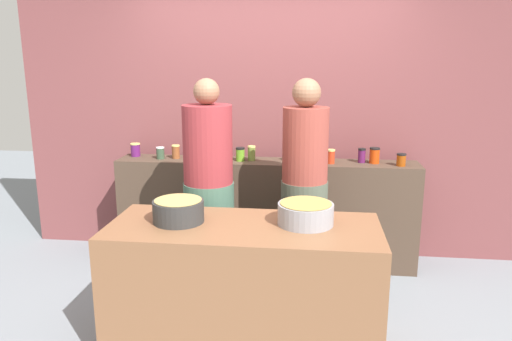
{
  "coord_description": "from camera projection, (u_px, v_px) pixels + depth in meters",
  "views": [
    {
      "loc": [
        0.42,
        -3.13,
        1.87
      ],
      "look_at": [
        0.0,
        0.35,
        1.05
      ],
      "focal_mm": 34.05,
      "sensor_mm": 36.0,
      "label": 1
    }
  ],
  "objects": [
    {
      "name": "preserve_jar_3",
      "position": [
        202.0,
        152.0,
        4.45
      ],
      "size": [
        0.08,
        0.08,
        0.12
      ],
      "color": "brown",
      "rests_on": "display_shelf"
    },
    {
      "name": "storefront_wall",
      "position": [
        270.0,
        98.0,
        4.56
      ],
      "size": [
        4.8,
        0.12,
        3.0
      ],
      "primitive_type": "cube",
      "color": "brown",
      "rests_on": "ground"
    },
    {
      "name": "cooking_pot_left",
      "position": [
        178.0,
        211.0,
        3.07
      ],
      "size": [
        0.32,
        0.32,
        0.14
      ],
      "color": "#2D2D2D",
      "rests_on": "prep_table"
    },
    {
      "name": "preserve_jar_8",
      "position": [
        312.0,
        153.0,
        4.33
      ],
      "size": [
        0.08,
        0.08,
        0.14
      ],
      "color": "#294E34",
      "rests_on": "display_shelf"
    },
    {
      "name": "cook_in_cap",
      "position": [
        304.0,
        200.0,
        3.8
      ],
      "size": [
        0.36,
        0.36,
        1.72
      ],
      "color": "#4B5344",
      "rests_on": "ground"
    },
    {
      "name": "preserve_jar_11",
      "position": [
        375.0,
        155.0,
        4.23
      ],
      "size": [
        0.09,
        0.09,
        0.14
      ],
      "color": "#BE380D",
      "rests_on": "display_shelf"
    },
    {
      "name": "preserve_jar_1",
      "position": [
        160.0,
        153.0,
        4.42
      ],
      "size": [
        0.08,
        0.08,
        0.11
      ],
      "color": "#364A35",
      "rests_on": "display_shelf"
    },
    {
      "name": "preserve_jar_6",
      "position": [
        252.0,
        153.0,
        4.35
      ],
      "size": [
        0.07,
        0.07,
        0.13
      ],
      "color": "olive",
      "rests_on": "display_shelf"
    },
    {
      "name": "preserve_jar_9",
      "position": [
        331.0,
        156.0,
        4.23
      ],
      "size": [
        0.08,
        0.08,
        0.12
      ],
      "color": "#B93218",
      "rests_on": "display_shelf"
    },
    {
      "name": "preserve_jar_4",
      "position": [
        220.0,
        152.0,
        4.45
      ],
      "size": [
        0.08,
        0.08,
        0.12
      ],
      "color": "gold",
      "rests_on": "display_shelf"
    },
    {
      "name": "preserve_jar_10",
      "position": [
        362.0,
        155.0,
        4.26
      ],
      "size": [
        0.07,
        0.07,
        0.13
      ],
      "color": "#54194A",
      "rests_on": "display_shelf"
    },
    {
      "name": "preserve_jar_0",
      "position": [
        135.0,
        150.0,
        4.54
      ],
      "size": [
        0.09,
        0.09,
        0.12
      ],
      "color": "#561A5A",
      "rests_on": "display_shelf"
    },
    {
      "name": "cook_with_tongs",
      "position": [
        209.0,
        204.0,
        3.68
      ],
      "size": [
        0.38,
        0.38,
        1.72
      ],
      "color": "#3E604F",
      "rests_on": "ground"
    },
    {
      "name": "preserve_jar_12",
      "position": [
        401.0,
        160.0,
        4.13
      ],
      "size": [
        0.08,
        0.08,
        0.11
      ],
      "color": "#923B0B",
      "rests_on": "display_shelf"
    },
    {
      "name": "cooking_pot_center",
      "position": [
        306.0,
        214.0,
        3.03
      ],
      "size": [
        0.35,
        0.35,
        0.14
      ],
      "color": "gray",
      "rests_on": "prep_table"
    },
    {
      "name": "prep_table",
      "position": [
        244.0,
        288.0,
        3.11
      ],
      "size": [
        1.7,
        0.7,
        0.85
      ],
      "primitive_type": "cube",
      "color": "brown",
      "rests_on": "ground"
    },
    {
      "name": "display_shelf",
      "position": [
        266.0,
        212.0,
        4.45
      ],
      "size": [
        2.7,
        0.36,
        0.96
      ],
      "primitive_type": "cube",
      "color": "#47362A",
      "rests_on": "ground"
    },
    {
      "name": "preserve_jar_5",
      "position": [
        240.0,
        154.0,
        4.33
      ],
      "size": [
        0.08,
        0.08,
        0.12
      ],
      "color": "#5E9723",
      "rests_on": "display_shelf"
    },
    {
      "name": "ground",
      "position": [
        250.0,
        323.0,
        3.5
      ],
      "size": [
        12.0,
        12.0,
        0.0
      ],
      "primitive_type": "plane",
      "color": "gray"
    },
    {
      "name": "preserve_jar_2",
      "position": [
        176.0,
        152.0,
        4.44
      ],
      "size": [
        0.07,
        0.07,
        0.12
      ],
      "color": "brown",
      "rests_on": "display_shelf"
    },
    {
      "name": "preserve_jar_7",
      "position": [
        291.0,
        155.0,
        4.33
      ],
      "size": [
        0.09,
        0.09,
        0.11
      ],
      "color": "#2F4E33",
      "rests_on": "display_shelf"
    }
  ]
}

